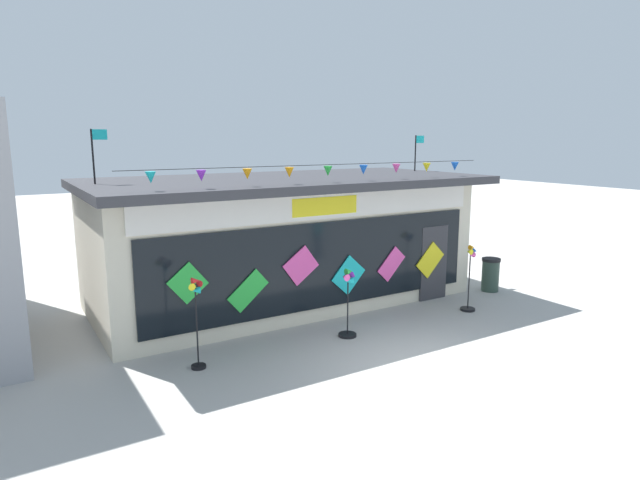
# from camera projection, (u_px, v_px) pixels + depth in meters

# --- Properties ---
(ground_plane) EXTENTS (80.00, 80.00, 0.00)m
(ground_plane) POSITION_uv_depth(u_px,v_px,m) (434.00, 372.00, 10.12)
(ground_plane) COLOR #ADAAA5
(kite_shop_building) EXTENTS (10.00, 4.93, 4.49)m
(kite_shop_building) POSITION_uv_depth(u_px,v_px,m) (283.00, 238.00, 14.35)
(kite_shop_building) COLOR beige
(kite_shop_building) RESTS_ON ground_plane
(wind_spinner_far_left) EXTENTS (0.32, 0.28, 1.79)m
(wind_spinner_far_left) POSITION_uv_depth(u_px,v_px,m) (197.00, 313.00, 10.06)
(wind_spinner_far_left) COLOR black
(wind_spinner_far_left) RESTS_ON ground_plane
(wind_spinner_left) EXTENTS (0.40, 0.40, 1.55)m
(wind_spinner_left) POSITION_uv_depth(u_px,v_px,m) (348.00, 299.00, 11.76)
(wind_spinner_left) COLOR black
(wind_spinner_left) RESTS_ON ground_plane
(wind_spinner_center_left) EXTENTS (0.37, 0.37, 1.70)m
(wind_spinner_center_left) POSITION_uv_depth(u_px,v_px,m) (470.00, 276.00, 13.54)
(wind_spinner_center_left) COLOR black
(wind_spinner_center_left) RESTS_ON ground_plane
(trash_bin) EXTENTS (0.52, 0.52, 0.95)m
(trash_bin) POSITION_uv_depth(u_px,v_px,m) (490.00, 274.00, 15.41)
(trash_bin) COLOR #2D4238
(trash_bin) RESTS_ON ground_plane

